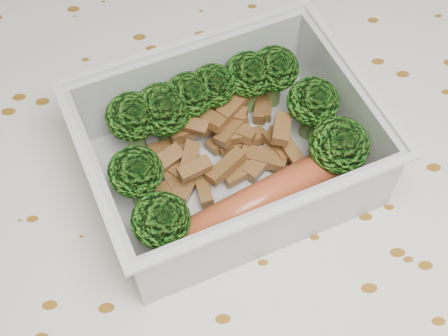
{
  "coord_description": "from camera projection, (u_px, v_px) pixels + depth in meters",
  "views": [
    {
      "loc": [
        -0.02,
        -0.21,
        1.1
      ],
      "look_at": [
        0.0,
        -0.01,
        0.78
      ],
      "focal_mm": 50.0,
      "sensor_mm": 36.0,
      "label": 1
    }
  ],
  "objects": [
    {
      "name": "dining_table",
      "position": [
        223.0,
        239.0,
        0.48
      ],
      "size": [
        1.4,
        0.9,
        0.75
      ],
      "color": "brown",
      "rests_on": "ground"
    },
    {
      "name": "tablecloth",
      "position": [
        223.0,
        208.0,
        0.44
      ],
      "size": [
        1.46,
        0.96,
        0.19
      ],
      "color": "silver",
      "rests_on": "dining_table"
    },
    {
      "name": "lunch_container",
      "position": [
        229.0,
        155.0,
        0.39
      ],
      "size": [
        0.21,
        0.18,
        0.06
      ],
      "color": "silver",
      "rests_on": "tablecloth"
    },
    {
      "name": "broccoli_florets",
      "position": [
        221.0,
        121.0,
        0.38
      ],
      "size": [
        0.16,
        0.14,
        0.05
      ],
      "color": "#608C3F",
      "rests_on": "lunch_container"
    },
    {
      "name": "meat_pile",
      "position": [
        225.0,
        145.0,
        0.4
      ],
      "size": [
        0.1,
        0.09,
        0.03
      ],
      "color": "brown",
      "rests_on": "lunch_container"
    },
    {
      "name": "sausage",
      "position": [
        261.0,
        201.0,
        0.37
      ],
      "size": [
        0.13,
        0.07,
        0.02
      ],
      "color": "#B34926",
      "rests_on": "lunch_container"
    }
  ]
}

